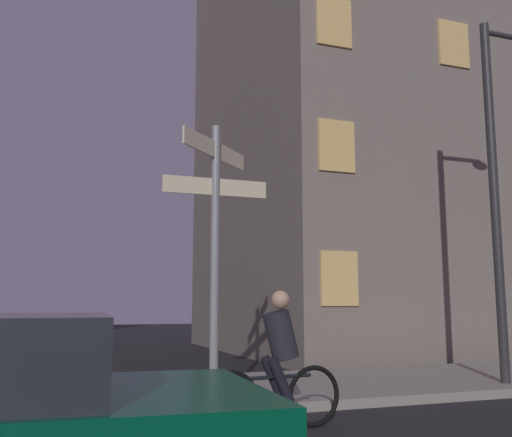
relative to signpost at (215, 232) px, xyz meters
name	(u,v)px	position (x,y,z in m)	size (l,w,h in m)	color
sidewalk_kerb	(189,393)	(0.00, 1.37, -2.38)	(40.00, 3.47, 0.14)	gray
signpost	(215,232)	(0.00, 0.00, 0.00)	(1.52, 1.25, 3.83)	gray
street_lamp	(501,166)	(5.31, 0.20, 1.43)	(1.49, 0.28, 6.38)	#2D2D30
cyclist	(277,365)	(0.39, -1.30, -1.70)	(1.81, 0.37, 1.61)	black
building_right_block	(353,36)	(7.27, 8.58, 8.03)	(8.52, 9.97, 20.96)	slate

